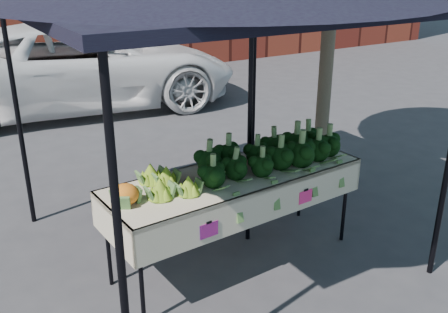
# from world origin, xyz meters

# --- Properties ---
(ground) EXTENTS (90.00, 90.00, 0.00)m
(ground) POSITION_xyz_m (0.00, 0.00, 0.00)
(ground) COLOR #363639
(table) EXTENTS (2.45, 0.95, 0.90)m
(table) POSITION_xyz_m (-0.10, 0.04, 0.45)
(table) COLOR beige
(table) RESTS_ON ground
(canopy) EXTENTS (3.16, 3.16, 2.74)m
(canopy) POSITION_xyz_m (-0.12, 0.39, 1.37)
(canopy) COLOR black
(canopy) RESTS_ON ground
(broccoli_heap) EXTENTS (1.57, 0.60, 0.30)m
(broccoli_heap) POSITION_xyz_m (0.26, 0.07, 1.05)
(broccoli_heap) COLOR black
(broccoli_heap) RESTS_ON table
(romanesco_cluster) EXTENTS (0.46, 0.60, 0.23)m
(romanesco_cluster) POSITION_xyz_m (-0.76, 0.08, 1.01)
(romanesco_cluster) COLOR #85B523
(romanesco_cluster) RESTS_ON table
(cauliflower_pair) EXTENTS (0.23, 0.23, 0.21)m
(cauliflower_pair) POSITION_xyz_m (-1.15, -0.01, 1.00)
(cauliflower_pair) COLOR orange
(cauliflower_pair) RESTS_ON table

